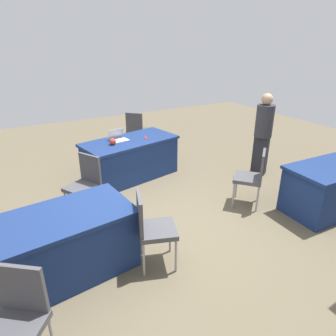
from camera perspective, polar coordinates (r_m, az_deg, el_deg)
The scene contains 12 objects.
ground_plane at distance 4.51m, azimuth 0.09°, elevation -11.79°, with size 14.40×14.40×0.00m, color brown.
table_foreground at distance 6.05m, azimuth -7.08°, elevation 1.80°, with size 1.96×1.23×0.78m.
table_mid_left at distance 3.81m, azimuth -18.48°, elevation -13.30°, with size 1.61×1.05×0.78m.
chair_near_front at distance 3.62m, azimuth -3.20°, elevation -10.76°, with size 0.56×0.56×0.97m.
chair_tucked_left at distance 7.56m, azimuth -6.01°, elevation 7.49°, with size 0.62×0.62×0.95m.
chair_tucked_right at distance 2.94m, azimuth -26.75°, elevation -23.89°, with size 0.62×0.62×0.95m.
chair_aisle at distance 5.08m, azimuth 15.75°, elevation -1.23°, with size 0.62×0.62×0.96m.
chair_by_pillar at distance 4.82m, azimuth -15.35°, elevation -2.57°, with size 0.60×0.60×0.96m.
person_attendee_standing at distance 6.29m, azimuth 17.54°, elevation 6.72°, with size 0.46×0.46×1.64m.
laptop_silver at distance 5.91m, azimuth -9.30°, elevation 5.55°, with size 0.36×0.33×0.21m.
yarn_ball at distance 5.67m, azimuth -10.42°, elevation 4.94°, with size 0.12×0.12×0.12m, color #B2382D.
scissors_red at distance 6.02m, azimuth -4.24°, elevation 5.76°, with size 0.18×0.04×0.01m, color red.
Camera 1 is at (1.81, 3.21, 2.59)m, focal length 32.28 mm.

